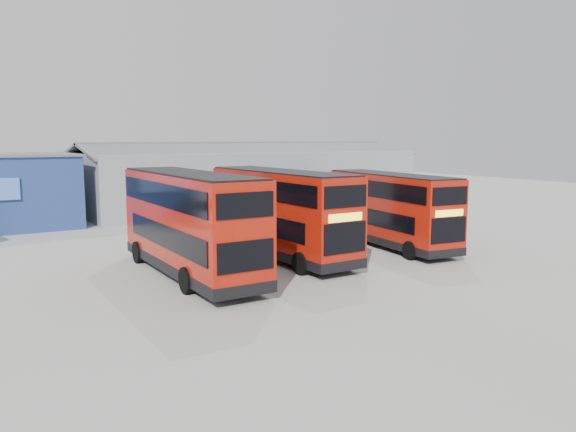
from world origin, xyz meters
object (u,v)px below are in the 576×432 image
Objects in this scene: double_decker_right at (390,211)px; double_decker_left at (190,225)px; maintenance_shed at (249,178)px; single_decker_blue at (340,201)px; double_decker_centre at (281,215)px.

double_decker_left is at bearing -170.94° from double_decker_right.
maintenance_shed reaches higher than double_decker_right.
double_decker_right is at bearing 73.58° from single_decker_blue.
double_decker_right is at bearing -7.16° from double_decker_centre.
double_decker_right is at bearing -177.54° from double_decker_left.
double_decker_left is 19.24m from single_decker_blue.
double_decker_right is at bearing -97.20° from maintenance_shed.
double_decker_left is 0.99× the size of single_decker_blue.
maintenance_shed reaches higher than double_decker_centre.
double_decker_left is (-15.14, -22.23, -0.27)m from maintenance_shed.
double_decker_left is 1.10× the size of double_decker_right.
double_decker_centre is (-9.63, -21.12, -0.34)m from maintenance_shed.
double_decker_left reaches higher than single_decker_blue.
maintenance_shed is at bearing -78.48° from single_decker_blue.
double_decker_left reaches higher than double_decker_centre.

